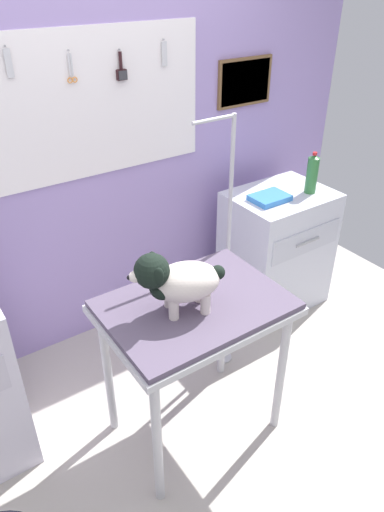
{
  "coord_description": "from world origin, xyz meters",
  "views": [
    {
      "loc": [
        -0.97,
        -1.23,
        2.17
      ],
      "look_at": [
        0.06,
        0.27,
        1.04
      ],
      "focal_mm": 33.19,
      "sensor_mm": 36.0,
      "label": 1
    }
  ],
  "objects_px": {
    "grooming_table": "(195,319)",
    "grooming_arm": "(226,263)",
    "cabinet_right": "(276,249)",
    "soda_bottle": "(312,174)",
    "dog": "(176,280)"
  },
  "relations": [
    {
      "from": "grooming_arm",
      "to": "dog",
      "type": "bearing_deg",
      "value": -148.61
    },
    {
      "from": "grooming_table",
      "to": "cabinet_right",
      "type": "distance_m",
      "value": 1.34
    },
    {
      "from": "grooming_table",
      "to": "soda_bottle",
      "type": "height_order",
      "value": "soda_bottle"
    },
    {
      "from": "soda_bottle",
      "to": "grooming_table",
      "type": "bearing_deg",
      "value": -157.5
    },
    {
      "from": "grooming_table",
      "to": "dog",
      "type": "xyz_separation_m",
      "value": [
        -0.1,
        -0.01,
        0.26
      ]
    },
    {
      "from": "cabinet_right",
      "to": "grooming_table",
      "type": "bearing_deg",
      "value": -151.15
    },
    {
      "from": "grooming_table",
      "to": "soda_bottle",
      "type": "relative_size",
      "value": 3.08
    },
    {
      "from": "grooming_table",
      "to": "grooming_arm",
      "type": "xyz_separation_m",
      "value": [
        0.44,
        0.32,
        -0.02
      ]
    },
    {
      "from": "dog",
      "to": "soda_bottle",
      "type": "bearing_deg",
      "value": 21.19
    },
    {
      "from": "cabinet_right",
      "to": "soda_bottle",
      "type": "bearing_deg",
      "value": -27.52
    },
    {
      "from": "soda_bottle",
      "to": "dog",
      "type": "bearing_deg",
      "value": -158.81
    },
    {
      "from": "cabinet_right",
      "to": "soda_bottle",
      "type": "distance_m",
      "value": 0.59
    },
    {
      "from": "cabinet_right",
      "to": "grooming_arm",
      "type": "bearing_deg",
      "value": -156.63
    },
    {
      "from": "dog",
      "to": "cabinet_right",
      "type": "relative_size",
      "value": 0.48
    },
    {
      "from": "grooming_table",
      "to": "cabinet_right",
      "type": "height_order",
      "value": "cabinet_right"
    }
  ]
}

